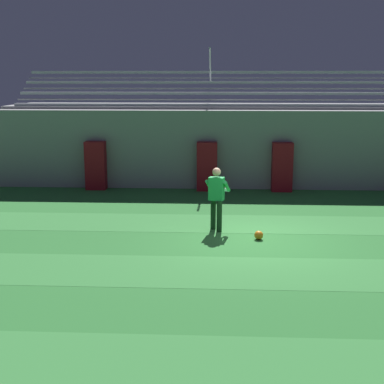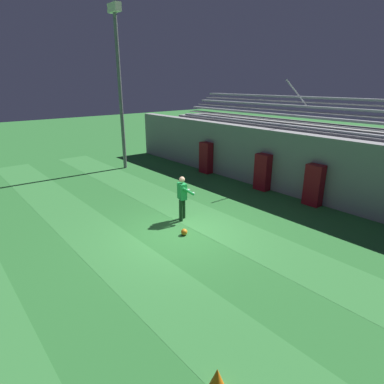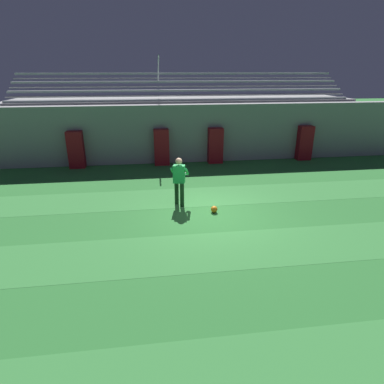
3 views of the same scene
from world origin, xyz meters
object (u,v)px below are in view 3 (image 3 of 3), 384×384
object	(u,v)px
padding_pillar_gate_left	(162,147)
padding_pillar_gate_right	(215,146)
goalkeeper	(179,179)
soccer_ball	(214,209)
padding_pillar_far_left	(76,150)
padding_pillar_far_right	(305,143)

from	to	relation	value
padding_pillar_gate_left	padding_pillar_gate_right	size ratio (longest dim) A/B	1.00
padding_pillar_gate_right	goalkeeper	bearing A→B (deg)	-114.03
padding_pillar_gate_left	soccer_ball	world-z (taller)	padding_pillar_gate_left
padding_pillar_gate_right	padding_pillar_far_left	bearing A→B (deg)	180.00
soccer_ball	padding_pillar_gate_left	bearing A→B (deg)	103.54
padding_pillar_gate_left	padding_pillar_far_right	bearing A→B (deg)	0.00
padding_pillar_far_left	soccer_ball	bearing A→B (deg)	-47.47
padding_pillar_gate_right	goalkeeper	xyz separation A→B (m)	(-2.28, -5.11, 0.09)
padding_pillar_gate_left	padding_pillar_gate_right	distance (m)	2.64
padding_pillar_gate_right	padding_pillar_far_left	xyz separation A→B (m)	(-6.62, 0.00, 0.00)
padding_pillar_gate_right	padding_pillar_gate_left	bearing A→B (deg)	180.00
padding_pillar_gate_left	goalkeeper	bearing A→B (deg)	-85.95
padding_pillar_gate_right	goalkeeper	distance (m)	5.59
padding_pillar_far_left	goalkeeper	distance (m)	6.70
padding_pillar_gate_right	padding_pillar_far_right	distance (m)	4.63
padding_pillar_gate_left	padding_pillar_far_left	bearing A→B (deg)	180.00
padding_pillar_gate_left	padding_pillar_far_right	world-z (taller)	same
soccer_ball	padding_pillar_far_left	bearing A→B (deg)	132.53
padding_pillar_gate_right	padding_pillar_far_left	world-z (taller)	same
padding_pillar_gate_right	soccer_ball	xyz separation A→B (m)	(-1.22, -5.88, -0.75)
padding_pillar_far_left	soccer_ball	distance (m)	8.02
goalkeeper	soccer_ball	bearing A→B (deg)	-36.23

